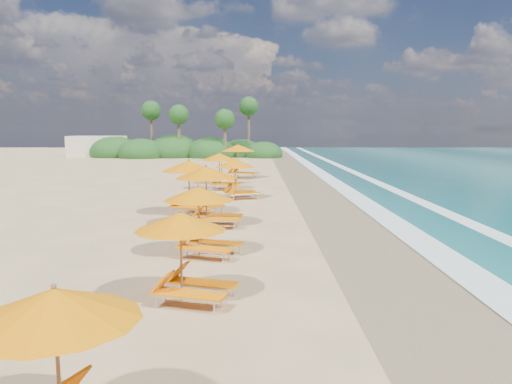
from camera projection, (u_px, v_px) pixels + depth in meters
The scene contains 14 objects.
ground at pixel (256, 221), 19.87m from camera, with size 160.00×160.00×0.00m, color tan.
wet_sand at pixel (354, 221), 19.87m from camera, with size 4.00×160.00×0.01m, color #8B7453.
surf_foam at pixel (420, 220), 19.86m from camera, with size 4.00×160.00×0.01m.
station_1 at pixel (68, 360), 5.54m from camera, with size 2.61×2.59×2.00m.
station_2 at pixel (188, 251), 10.47m from camera, with size 2.53×2.46×2.01m.
station_3 at pixel (204, 216), 14.27m from camera, with size 2.72×2.67×2.12m.
station_4 at pixel (211, 192), 18.61m from camera, with size 2.71×2.54×2.39m.
station_5 at pixel (193, 184), 21.22m from camera, with size 3.25×3.25×2.45m.
station_6 at pixel (238, 176), 26.08m from camera, with size 2.85×2.81×2.20m.
station_7 at pixel (222, 169), 30.03m from camera, with size 2.59×2.42×2.33m.
station_8 at pixel (224, 167), 33.06m from camera, with size 2.59×2.50×2.09m.
station_9 at pixel (241, 159), 36.92m from camera, with size 3.41×3.36×2.65m.
treeline at pixel (182, 150), 64.88m from camera, with size 25.80×8.80×9.74m.
beach_building at pixel (97, 146), 67.30m from camera, with size 7.00×5.00×2.80m, color beige.
Camera 1 is at (0.01, -19.55, 3.73)m, focal length 34.15 mm.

